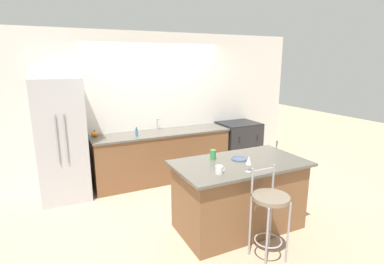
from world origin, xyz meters
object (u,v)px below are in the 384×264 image
Objects in this scene: dinner_plate at (239,159)px; wine_glass at (249,161)px; soap_bottle at (137,133)px; pumpkin_decoration at (95,134)px; bar_stool_near at (270,208)px; oven_range at (238,145)px; tumbler_cup at (213,155)px; refrigerator at (61,140)px; coffee_mug at (219,170)px.

wine_glass is at bearing -111.02° from dinner_plate.
soap_bottle is (-0.88, 1.81, 0.06)m from dinner_plate.
wine_glass is 2.86m from pumpkin_decoration.
wine_glass reaches higher than bar_stool_near.
wine_glass is at bearing -72.11° from soap_bottle.
bar_stool_near is at bearing -99.44° from dinner_plate.
tumbler_cup is (-1.60, -1.74, 0.51)m from oven_range.
refrigerator is 10.21× the size of wine_glass.
dinner_plate is 2.60m from pumpkin_decoration.
bar_stool_near reaches higher than coffee_mug.
wine_glass is at bearing -75.77° from tumbler_cup.
soap_bottle is at bearing 109.13° from tumbler_cup.
wine_glass is 0.36m from coffee_mug.
coffee_mug is (1.57, -2.22, -0.00)m from refrigerator.
pumpkin_decoration is 0.75× the size of soap_bottle.
wine_glass is at bearing 94.18° from bar_stool_near.
pumpkin_decoration is at bearing 20.52° from refrigerator.
coffee_mug is at bearing 128.37° from bar_stool_near.
refrigerator is at bearing 129.59° from wine_glass.
wine_glass reaches higher than oven_range.
soap_bottle is at bearing -23.57° from pumpkin_decoration.
tumbler_cup is 1.08× the size of pumpkin_decoration.
soap_bottle is (0.66, -0.29, 0.02)m from pumpkin_decoration.
refrigerator reaches higher than oven_range.
soap_bottle reaches higher than pumpkin_decoration.
refrigerator is at bearing -179.91° from oven_range.
oven_range is at bearing 51.09° from coffee_mug.
coffee_mug is at bearing -66.91° from pumpkin_decoration.
dinner_plate is (-1.30, -1.90, 0.45)m from oven_range.
pumpkin_decoration is (-1.37, 2.51, -0.09)m from wine_glass.
wine_glass is (1.91, -2.31, 0.08)m from refrigerator.
dinner_plate is 0.35m from tumbler_cup.
dinner_plate is 1.80× the size of pumpkin_decoration.
bar_stool_near is at bearing -54.20° from refrigerator.
soap_bottle reaches higher than oven_range.
pumpkin_decoration is at bearing 118.69° from wine_glass.
bar_stool_near is (1.94, -2.69, -0.35)m from refrigerator.
wine_glass is (-1.45, -2.31, 0.58)m from oven_range.
wine_glass reaches higher than tumbler_cup.
tumbler_cup reaches higher than oven_range.
coffee_mug is at bearing -147.02° from dinner_plate.
dinner_plate is at bearing 80.56° from bar_stool_near.
tumbler_cup is at bearing 68.20° from coffee_mug.
refrigerator is 2.72m from coffee_mug.
pumpkin_decoration is at bearing 156.43° from soap_bottle.
tumbler_cup is (-0.15, 0.58, -0.07)m from wine_glass.
bar_stool_near is 0.69m from coffee_mug.
oven_range is at bearing 47.35° from tumbler_cup.
wine_glass is 1.20× the size of soap_bottle.
tumbler_cup reaches higher than coffee_mug.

